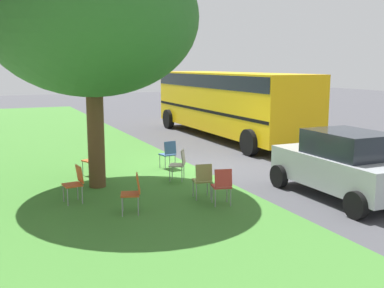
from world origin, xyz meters
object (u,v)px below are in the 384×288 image
(chair_0, at_px, (203,178))
(chair_1, at_px, (75,181))
(chair_2, at_px, (133,191))
(chair_6, at_px, (169,152))
(school_bus, at_px, (228,98))
(street_tree, at_px, (92,18))
(chair_4, at_px, (179,162))
(chair_5, at_px, (93,158))
(chair_3, at_px, (222,184))
(parked_car, at_px, (344,164))

(chair_0, distance_m, chair_1, 3.01)
(chair_2, xyz_separation_m, chair_6, (3.84, -2.30, 0.00))
(school_bus, bearing_deg, chair_2, 141.07)
(street_tree, bearing_deg, chair_4, -96.93)
(chair_2, relative_size, chair_6, 1.00)
(chair_0, height_order, chair_5, same)
(chair_2, relative_size, chair_4, 1.00)
(chair_3, distance_m, chair_5, 4.70)
(chair_2, height_order, chair_6, same)
(chair_5, bearing_deg, chair_1, 159.67)
(chair_5, height_order, chair_6, same)
(chair_1, height_order, school_bus, school_bus)
(chair_5, relative_size, school_bus, 0.08)
(chair_1, relative_size, chair_4, 1.00)
(chair_1, relative_size, school_bus, 0.08)
(street_tree, distance_m, chair_2, 4.64)
(chair_0, relative_size, chair_1, 1.00)
(chair_0, height_order, chair_2, same)
(chair_2, relative_size, chair_5, 1.00)
(chair_1, relative_size, chair_5, 1.00)
(chair_6, relative_size, school_bus, 0.08)
(street_tree, distance_m, parked_car, 7.21)
(chair_3, height_order, school_bus, school_bus)
(chair_3, height_order, chair_4, same)
(parked_car, bearing_deg, chair_1, 69.72)
(chair_0, relative_size, chair_2, 1.00)
(chair_5, relative_size, parked_car, 0.24)
(chair_0, xyz_separation_m, chair_5, (3.57, 1.88, 0.00))
(chair_4, xyz_separation_m, chair_5, (1.66, 2.07, 0.00))
(street_tree, relative_size, chair_3, 7.26)
(street_tree, height_order, chair_4, street_tree)
(chair_2, distance_m, chair_3, 2.05)
(chair_1, bearing_deg, chair_6, -52.98)
(chair_1, height_order, chair_2, same)
(chair_1, distance_m, parked_car, 6.44)
(chair_1, distance_m, chair_3, 3.43)
(chair_0, distance_m, chair_5, 4.04)
(chair_1, bearing_deg, chair_3, -117.95)
(street_tree, bearing_deg, chair_2, -175.20)
(chair_5, bearing_deg, parked_car, -133.78)
(chair_1, xyz_separation_m, chair_4, (0.96, -3.04, 0.00))
(chair_5, distance_m, chair_6, 2.34)
(street_tree, distance_m, chair_3, 5.29)
(chair_4, xyz_separation_m, school_bus, (6.31, -4.93, 1.24))
(street_tree, bearing_deg, chair_5, -7.60)
(chair_0, height_order, chair_6, same)
(chair_3, bearing_deg, chair_0, 15.42)
(chair_3, height_order, chair_5, same)
(chair_2, distance_m, parked_car, 5.11)
(chair_5, distance_m, parked_car, 7.01)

